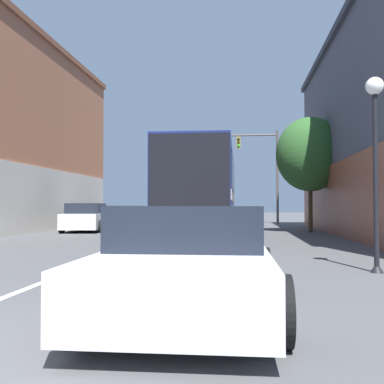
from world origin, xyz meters
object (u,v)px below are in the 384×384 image
(street_lamp, at_px, (375,148))
(traffic_signal_gantry, at_px, (234,154))
(bus, at_px, (204,189))
(parked_car_left_mid, at_px, (126,216))
(parked_car_left_near, at_px, (87,218))
(parked_car_left_far, at_px, (148,214))
(street_tree_near, at_px, (310,154))
(hatchback_foreground, at_px, (190,259))

(street_lamp, bearing_deg, traffic_signal_gantry, 97.55)
(bus, distance_m, street_lamp, 11.65)
(parked_car_left_mid, bearing_deg, bus, -141.08)
(parked_car_left_near, height_order, traffic_signal_gantry, traffic_signal_gantry)
(bus, bearing_deg, parked_car_left_mid, 34.63)
(traffic_signal_gantry, bearing_deg, street_lamp, -82.45)
(parked_car_left_near, bearing_deg, parked_car_left_far, -10.69)
(street_lamp, bearing_deg, street_tree_near, 86.92)
(hatchback_foreground, xyz_separation_m, parked_car_left_far, (-6.57, 28.45, -0.03))
(hatchback_foreground, xyz_separation_m, parked_car_left_mid, (-6.69, 22.38, -0.01))
(parked_car_left_mid, height_order, street_lamp, street_lamp)
(street_lamp, height_order, street_tree_near, street_tree_near)
(parked_car_left_mid, bearing_deg, traffic_signal_gantry, -50.12)
(bus, relative_size, street_lamp, 3.26)
(street_tree_near, bearing_deg, bus, -154.48)
(bus, bearing_deg, street_tree_near, -64.98)
(parked_car_left_near, bearing_deg, parked_car_left_mid, -12.60)
(bus, distance_m, traffic_signal_gantry, 13.42)
(parked_car_left_mid, height_order, parked_car_left_far, parked_car_left_mid)
(traffic_signal_gantry, height_order, street_lamp, traffic_signal_gantry)
(bus, height_order, hatchback_foreground, bus)
(street_lamp, bearing_deg, parked_car_left_mid, 117.84)
(traffic_signal_gantry, bearing_deg, street_tree_near, -69.98)
(street_lamp, bearing_deg, parked_car_left_far, 111.53)
(bus, bearing_deg, parked_car_left_near, 70.01)
(parked_car_left_mid, relative_size, street_lamp, 1.24)
(parked_car_left_mid, xyz_separation_m, parked_car_left_far, (0.12, 6.08, -0.01))
(hatchback_foreground, height_order, parked_car_left_near, parked_car_left_near)
(bus, xyz_separation_m, parked_car_left_far, (-5.55, 14.13, -1.42))
(hatchback_foreground, distance_m, parked_car_left_far, 29.20)
(traffic_signal_gantry, bearing_deg, parked_car_left_near, -124.02)
(parked_car_left_far, relative_size, traffic_signal_gantry, 0.41)
(parked_car_left_mid, distance_m, street_lamp, 21.42)
(parked_car_left_mid, height_order, traffic_signal_gantry, traffic_signal_gantry)
(parked_car_left_near, xyz_separation_m, traffic_signal_gantry, (7.31, 10.83, 4.39))
(parked_car_left_near, bearing_deg, traffic_signal_gantry, -41.70)
(bus, height_order, street_lamp, street_lamp)
(parked_car_left_near, height_order, parked_car_left_mid, parked_car_left_near)
(parked_car_left_mid, xyz_separation_m, traffic_signal_gantry, (6.81, 4.96, 4.45))
(hatchback_foreground, relative_size, street_tree_near, 0.78)
(parked_car_left_far, distance_m, street_lamp, 26.89)
(bus, xyz_separation_m, parked_car_left_near, (-6.17, 2.18, -1.36))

